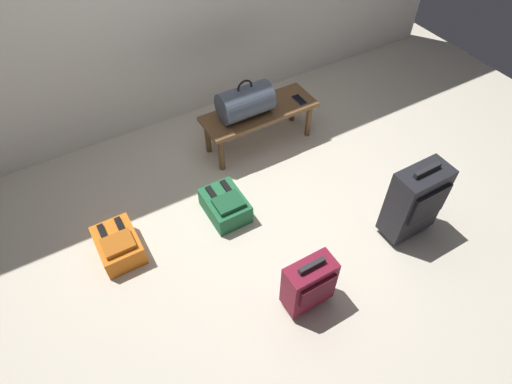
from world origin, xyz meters
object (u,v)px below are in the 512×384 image
(suitcase_small_burgundy, at_px, (309,284))
(backpack_green, at_px, (225,205))
(bench, at_px, (259,115))
(suitcase_upright_charcoal, at_px, (415,201))
(duffel_bag_slate, at_px, (245,102))
(backpack_orange, at_px, (118,245))
(cell_phone, at_px, (299,99))

(suitcase_small_burgundy, xyz_separation_m, backpack_green, (-0.11, 0.94, -0.15))
(bench, height_order, suitcase_upright_charcoal, suitcase_upright_charcoal)
(duffel_bag_slate, bearing_deg, backpack_green, -131.28)
(suitcase_upright_charcoal, bearing_deg, backpack_orange, 155.33)
(cell_phone, relative_size, backpack_orange, 0.38)
(suitcase_upright_charcoal, distance_m, backpack_green, 1.38)
(backpack_orange, distance_m, backpack_green, 0.83)
(suitcase_small_burgundy, bearing_deg, suitcase_upright_charcoal, 7.07)
(bench, xyz_separation_m, cell_phone, (0.37, -0.05, 0.06))
(suitcase_small_burgundy, bearing_deg, duffel_bag_slate, 75.13)
(suitcase_small_burgundy, bearing_deg, bench, 70.56)
(bench, height_order, duffel_bag_slate, duffel_bag_slate)
(bench, bearing_deg, suitcase_upright_charcoal, -72.64)
(suitcase_upright_charcoal, xyz_separation_m, backpack_orange, (-1.91, 0.88, -0.24))
(duffel_bag_slate, distance_m, backpack_orange, 1.49)
(duffel_bag_slate, height_order, suitcase_small_burgundy, duffel_bag_slate)
(bench, height_order, backpack_orange, bench)
(bench, relative_size, backpack_green, 2.63)
(backpack_orange, bearing_deg, suitcase_upright_charcoal, -24.67)
(suitcase_small_burgundy, bearing_deg, backpack_orange, 133.07)
(suitcase_upright_charcoal, distance_m, suitcase_small_burgundy, 0.99)
(bench, bearing_deg, suitcase_small_burgundy, -109.44)
(duffel_bag_slate, xyz_separation_m, suitcase_upright_charcoal, (0.57, -1.40, -0.16))
(suitcase_small_burgundy, relative_size, backpack_orange, 1.21)
(suitcase_upright_charcoal, bearing_deg, duffel_bag_slate, 112.17)
(bench, relative_size, backpack_orange, 2.63)
(cell_phone, bearing_deg, bench, 171.83)
(bench, height_order, suitcase_small_burgundy, suitcase_small_burgundy)
(duffel_bag_slate, height_order, cell_phone, duffel_bag_slate)
(suitcase_small_burgundy, height_order, backpack_orange, suitcase_small_burgundy)
(bench, height_order, backpack_green, bench)
(duffel_bag_slate, relative_size, suitcase_upright_charcoal, 0.67)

